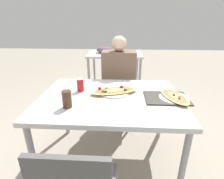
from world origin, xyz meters
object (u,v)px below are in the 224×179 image
(person_seated, at_px, (119,76))
(pizza_second, at_px, (174,97))
(drink_glass, at_px, (67,99))
(pizza_main, at_px, (114,91))
(soda_can, at_px, (80,85))
(dining_table, at_px, (110,103))
(chair_far_seated, at_px, (119,87))

(person_seated, relative_size, pizza_second, 2.99)
(drink_glass, bearing_deg, person_seated, 66.59)
(pizza_main, height_order, drink_glass, drink_glass)
(soda_can, distance_m, drink_glass, 0.34)
(drink_glass, bearing_deg, pizza_second, 12.75)
(dining_table, xyz_separation_m, chair_far_seated, (0.07, 0.80, -0.16))
(drink_glass, bearing_deg, soda_can, 84.77)
(dining_table, relative_size, soda_can, 10.24)
(chair_far_seated, bearing_deg, soda_can, 62.00)
(chair_far_seated, distance_m, pizza_second, 0.99)
(dining_table, height_order, chair_far_seated, chair_far_seated)
(soda_can, bearing_deg, person_seated, 57.61)
(chair_far_seated, bearing_deg, pizza_main, 87.42)
(dining_table, relative_size, chair_far_seated, 1.45)
(dining_table, height_order, pizza_main, pizza_main)
(soda_can, xyz_separation_m, drink_glass, (-0.03, -0.34, 0.01))
(person_seated, distance_m, pizza_main, 0.61)
(chair_far_seated, bearing_deg, person_seated, 90.00)
(person_seated, bearing_deg, pizza_main, 86.95)
(chair_far_seated, distance_m, pizza_main, 0.76)
(chair_far_seated, xyz_separation_m, pizza_main, (-0.03, -0.72, 0.24))
(soda_can, bearing_deg, dining_table, -21.64)
(person_seated, bearing_deg, soda_can, 57.61)
(soda_can, relative_size, pizza_second, 0.31)
(pizza_main, distance_m, pizza_second, 0.55)
(drink_glass, relative_size, pizza_second, 0.35)
(dining_table, bearing_deg, pizza_second, -1.58)
(pizza_main, bearing_deg, soda_can, 174.23)
(dining_table, distance_m, drink_glass, 0.42)
(chair_far_seated, xyz_separation_m, drink_glass, (-0.39, -1.02, 0.29))
(pizza_second, bearing_deg, pizza_main, 169.49)
(chair_far_seated, xyz_separation_m, soda_can, (-0.36, -0.68, 0.29))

